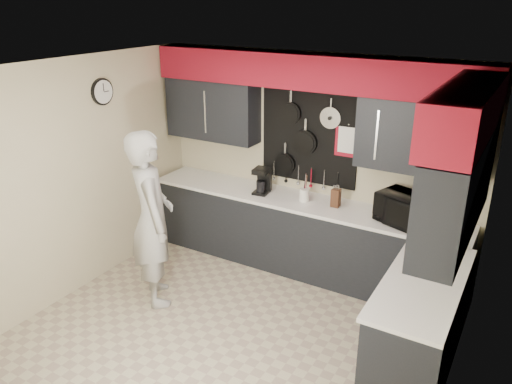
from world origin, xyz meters
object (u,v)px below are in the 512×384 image
Objects in this scene: utensil_crock at (304,195)px; coffee_maker at (262,180)px; knife_block at (336,198)px; person at (152,219)px; microwave at (406,210)px.

utensil_crock is 0.46× the size of coffee_maker.
utensil_crock is at bearing -176.97° from knife_block.
utensil_crock is 1.78m from person.
microwave is 1.75m from coffee_maker.
coffee_maker is (-0.55, -0.02, 0.09)m from utensil_crock.
knife_block is 0.66× the size of coffee_maker.
microwave is at bearing -1.91° from utensil_crock.
utensil_crock is 0.08× the size of person.
utensil_crock is at bearing -161.93° from microwave.
knife_block is at bearing -164.66° from microwave.
knife_block is at bearing -4.21° from coffee_maker.
utensil_crock is (-0.38, -0.03, -0.03)m from knife_block.
knife_block is 0.11× the size of person.
person is (-1.52, -1.40, -0.06)m from knife_block.
knife_block is 1.42× the size of utensil_crock.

